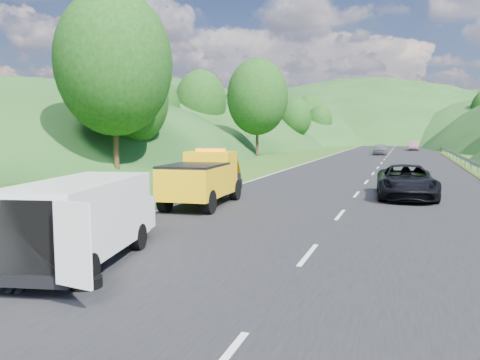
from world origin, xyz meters
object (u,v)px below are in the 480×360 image
at_px(child, 133,232).
at_px(suitcase, 93,212).
at_px(worker, 15,293).
at_px(spare_tire, 86,288).
at_px(white_van, 84,217).
at_px(woman, 144,227).
at_px(passing_suv, 406,198).
at_px(tow_truck, 203,178).

relative_size(child, suitcase, 1.75).
relative_size(worker, spare_tire, 2.62).
relative_size(white_van, suitcase, 11.38).
distance_m(woman, spare_tire, 5.94).
height_order(white_van, suitcase, white_van).
height_order(white_van, passing_suv, white_van).
relative_size(tow_truck, suitcase, 10.72).
height_order(worker, passing_suv, worker).
bearing_deg(woman, child, 171.37).
xyz_separation_m(tow_truck, woman, (0.00, -4.74, -1.16)).
relative_size(white_van, passing_suv, 1.09).
height_order(tow_truck, passing_suv, tow_truck).
height_order(child, suitcase, suitcase).
bearing_deg(spare_tire, child, 112.37).
bearing_deg(suitcase, worker, -64.04).
height_order(child, worker, worker).
height_order(tow_truck, worker, tow_truck).
bearing_deg(passing_suv, woman, -132.93).
bearing_deg(suitcase, passing_suv, 42.07).
bearing_deg(worker, child, 84.98).
relative_size(spare_tire, passing_suv, 0.12).
height_order(white_van, child, white_van).
bearing_deg(spare_tire, woman, 109.98).
relative_size(woman, child, 1.91).
xyz_separation_m(tow_truck, passing_suv, (8.05, 5.23, -1.16)).
relative_size(woman, worker, 1.04).
xyz_separation_m(woman, suitcase, (-2.41, 0.53, 0.26)).
bearing_deg(white_van, woman, 90.09).
bearing_deg(child, spare_tire, -32.27).
distance_m(woman, passing_suv, 12.81).
bearing_deg(worker, passing_suv, 52.36).
height_order(tow_truck, child, tow_truck).
distance_m(white_van, spare_tire, 2.10).
xyz_separation_m(spare_tire, passing_suv, (6.01, 15.54, 0.00)).
relative_size(woman, suitcase, 3.34).
xyz_separation_m(worker, suitcase, (-3.34, 6.85, 0.26)).
relative_size(tow_truck, woman, 3.21).
bearing_deg(passing_suv, child, -130.74).
height_order(child, spare_tire, child).
xyz_separation_m(woman, passing_suv, (8.04, 9.97, 0.00)).
bearing_deg(passing_suv, spare_tire, -115.18).
bearing_deg(worker, spare_tire, 19.89).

